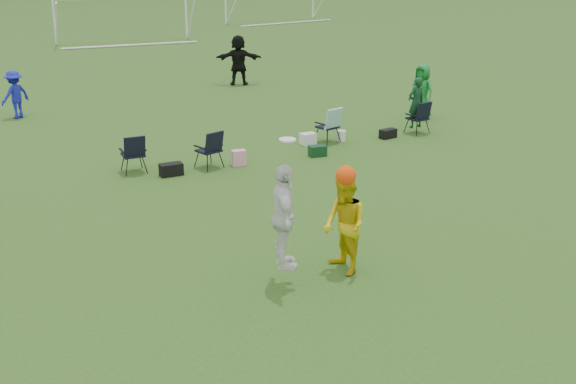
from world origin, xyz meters
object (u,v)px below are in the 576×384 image
center_contest (319,221)px  goal_mid (122,7)px  fielder_blue (15,95)px  fielder_black (239,60)px  fielder_green_far (422,92)px

center_contest → goal_mid: (4.70, 31.19, 0.88)m
goal_mid → fielder_blue: bearing=-111.0°
fielder_blue → fielder_black: size_ratio=0.78×
fielder_blue → fielder_green_far: 13.01m
fielder_green_far → fielder_black: fielder_black is taller
fielder_black → goal_mid: bearing=-62.1°
goal_mid → fielder_black: bearing=-82.7°
fielder_blue → goal_mid: 18.38m
fielder_green_far → goal_mid: (-3.84, 22.52, 1.05)m
fielder_black → goal_mid: goal_mid is taller
fielder_blue → fielder_black: bearing=163.3°
fielder_blue → goal_mid: goal_mid is taller
fielder_black → goal_mid: size_ratio=0.26×
center_contest → fielder_black: bearing=71.5°
goal_mid → center_contest: bearing=-94.6°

